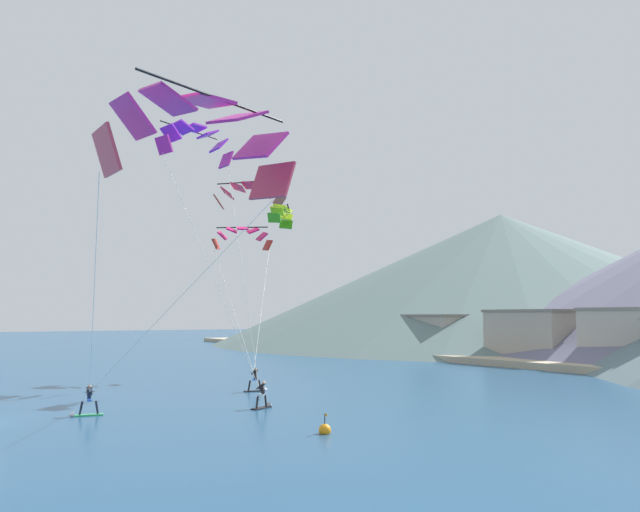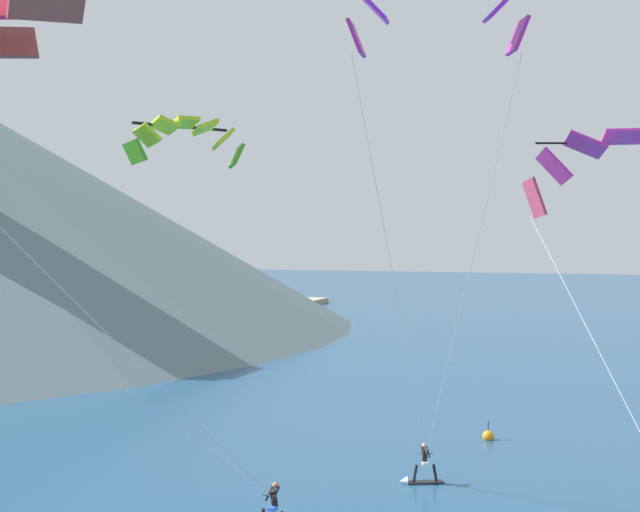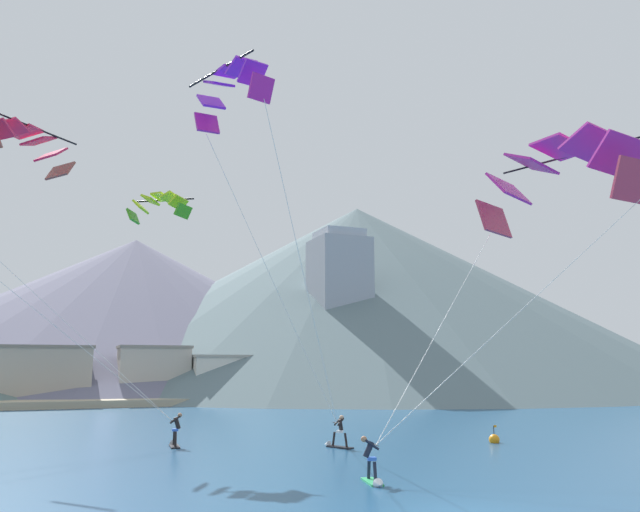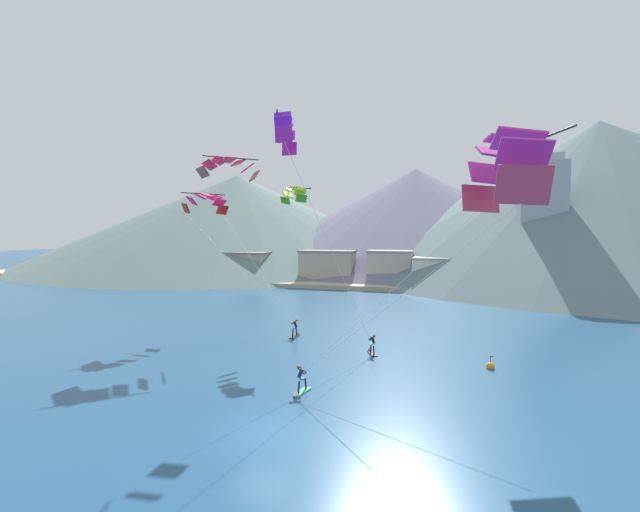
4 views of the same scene
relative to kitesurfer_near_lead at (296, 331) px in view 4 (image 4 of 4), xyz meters
The scene contains 20 objects.
ground_plane 18.45m from the kitesurfer_near_lead, 75.36° to the right, with size 400.00×400.00×0.00m, color navy.
kitesurfer_near_lead is the anchor object (origin of this frame).
kitesurfer_near_trail 8.09m from the kitesurfer_near_lead, 24.40° to the right, with size 1.11×1.74×1.64m.
kitesurfer_mid_center 13.48m from the kitesurfer_near_lead, 69.62° to the right, with size 0.73×1.78×1.65m.
parafoil_kite_near_lead 16.92m from the kitesurfer_near_lead, 160.10° to the left, with size 12.93×6.90×12.13m.
parafoil_kite_near_trail 17.27m from the kitesurfer_near_lead, 78.03° to the right, with size 7.77×5.72×16.68m.
parafoil_kite_mid_center 22.65m from the kitesurfer_near_lead, 34.52° to the right, with size 13.21×8.78×13.21m.
parafoil_kite_distant_high_outer 12.74m from the kitesurfer_near_lead, 111.63° to the left, with size 3.59×3.37×1.59m.
parafoil_kite_distant_low_drift 17.72m from the kitesurfer_near_lead, 158.58° to the left, with size 5.26×5.72×2.14m.
race_marker_buoy 16.48m from the kitesurfer_near_lead, 16.56° to the right, with size 0.56×0.56×1.02m.
shoreline_strip 36.22m from the kitesurfer_near_lead, 82.61° to the left, with size 180.00×10.00×0.70m, color tan.
shore_building_harbour_front 39.37m from the kitesurfer_near_lead, 73.48° to the left, with size 7.39×5.97×5.13m.
shore_building_promenade_mid 46.07m from the kitesurfer_near_lead, 120.68° to the left, with size 8.44×6.41×5.50m.
shore_building_quay_east 39.38m from the kitesurfer_near_lead, 101.01° to the left, with size 9.92×5.14×6.02m.
shore_building_quay_west 53.12m from the kitesurfer_near_lead, 131.01° to the left, with size 6.14×6.78×4.14m.
shore_building_old_town 39.40m from the kitesurfer_near_lead, 84.61° to the left, with size 7.74×5.65×6.12m.
highrise_tower 52.14m from the kitesurfer_near_lead, 56.97° to the left, with size 7.00×7.00×21.90m.
mountain_peak_west_ridge 90.92m from the kitesurfer_near_lead, 120.18° to the left, with size 114.43×114.43×25.77m.
mountain_peak_central_summit 83.22m from the kitesurfer_near_lead, 86.45° to the left, with size 100.48×100.48×26.30m.
mountain_peak_east_shoulder 88.37m from the kitesurfer_near_lead, 58.49° to the left, with size 119.08×119.08×34.04m.
Camera 4 is at (7.92, -17.78, 9.35)m, focal length 24.00 mm.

